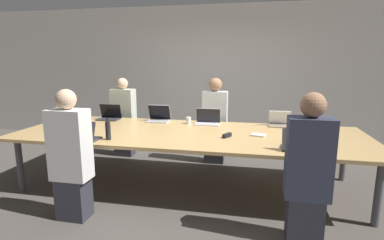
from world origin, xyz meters
TOP-DOWN VIEW (x-y plane):
  - ground_plane at (0.00, 0.00)m, footprint 24.00×24.00m
  - curtain_wall at (0.00, 2.46)m, footprint 12.00×0.06m
  - conference_table at (0.00, 0.00)m, footprint 4.60×1.60m
  - laptop_far_left at (-1.45, 0.62)m, footprint 0.36×0.24m
  - person_far_left at (-1.43, 1.10)m, footprint 0.40×0.24m
  - laptop_near_right at (1.31, -0.57)m, footprint 0.33×0.24m
  - person_near_right at (1.34, -1.06)m, footprint 0.40×0.24m
  - cup_near_right at (1.57, -0.57)m, footprint 0.07×0.07m
  - bottle_near_right at (1.59, -0.46)m, footprint 0.08×0.08m
  - laptop_far_right at (1.22, 0.66)m, footprint 0.32×0.23m
  - cup_far_right at (1.49, 0.66)m, footprint 0.08×0.08m
  - laptop_near_left at (-1.13, -0.66)m, footprint 0.32×0.24m
  - person_near_left at (-1.04, -1.10)m, footprint 0.40×0.24m
  - bottle_near_left at (-0.87, -0.56)m, footprint 0.06×0.06m
  - laptop_far_midleft at (-0.62, 0.63)m, footprint 0.35×0.27m
  - laptop_far_center at (0.17, 0.57)m, footprint 0.36×0.23m
  - person_far_center at (0.22, 1.04)m, footprint 0.40×0.24m
  - cup_far_center at (-0.12, 0.54)m, footprint 0.07×0.07m
  - stapler at (0.52, -0.16)m, footprint 0.11×0.15m
  - notebook at (0.91, -0.00)m, footprint 0.20×0.18m

SIDE VIEW (x-z plane):
  - ground_plane at x=0.00m, z-range 0.00..0.00m
  - person_far_left at x=-1.43m, z-range -0.02..1.37m
  - person_near_left at x=-1.04m, z-range -0.02..1.39m
  - person_far_center at x=0.22m, z-range -0.02..1.40m
  - person_near_right at x=1.34m, z-range -0.02..1.41m
  - conference_table at x=0.00m, z-range 0.33..1.08m
  - notebook at x=0.91m, z-range 0.75..0.77m
  - stapler at x=0.52m, z-range 0.75..0.80m
  - cup_near_right at x=1.57m, z-range 0.75..0.83m
  - cup_far_right at x=1.49m, z-range 0.75..0.83m
  - cup_far_center at x=-0.12m, z-range 0.75..0.85m
  - laptop_far_right at x=1.22m, z-range 0.70..0.93m
  - laptop_far_center at x=0.17m, z-range 0.70..0.94m
  - laptop_near_right at x=1.31m, z-range 0.70..0.94m
  - laptop_near_left at x=-1.13m, z-range 0.70..0.94m
  - laptop_far_left at x=-1.45m, z-range 0.70..0.95m
  - laptop_far_midleft at x=-0.62m, z-range 0.70..0.96m
  - bottle_near_right at x=1.59m, z-range 0.73..0.99m
  - bottle_near_left at x=-0.87m, z-range 0.73..1.00m
  - curtain_wall at x=0.00m, z-range 0.00..2.80m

